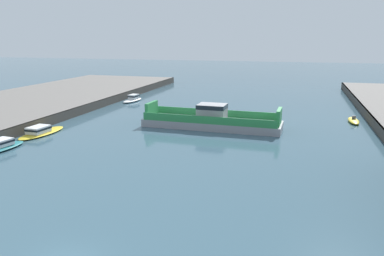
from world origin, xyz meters
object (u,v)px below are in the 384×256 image
at_px(moored_boat_near_right, 354,121).
at_px(moored_boat_mid_left, 133,99).
at_px(chain_ferry, 212,120).
at_px(moored_boat_far_right, 40,131).

relative_size(moored_boat_near_right, moored_boat_mid_left, 0.81).
xyz_separation_m(chain_ferry, moored_boat_far_right, (-21.74, -10.66, -0.61)).
bearing_deg(moored_boat_far_right, chain_ferry, 26.11).
relative_size(chain_ferry, moored_boat_far_right, 2.43).
xyz_separation_m(chain_ferry, moored_boat_mid_left, (-21.19, 18.47, -0.55)).
distance_m(moored_boat_near_right, moored_boat_mid_left, 42.89).
distance_m(moored_boat_mid_left, moored_boat_far_right, 29.13).
bearing_deg(chain_ferry, moored_boat_far_right, -153.89).
xyz_separation_m(moored_boat_mid_left, moored_boat_far_right, (-0.55, -29.13, -0.06)).
bearing_deg(moored_boat_mid_left, moored_boat_near_right, -12.21).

